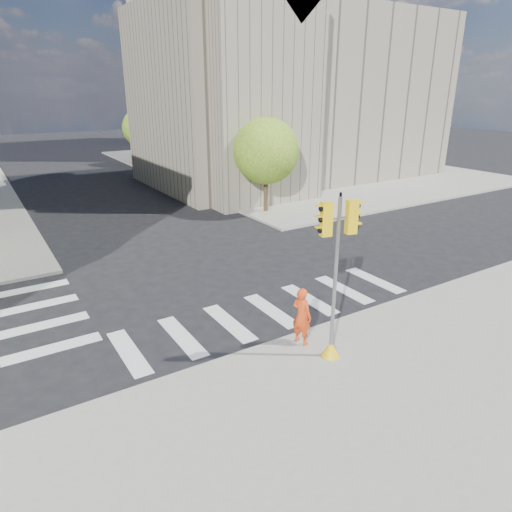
# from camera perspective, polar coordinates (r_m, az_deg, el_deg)

# --- Properties ---
(ground) EXTENTS (160.00, 160.00, 0.00)m
(ground) POSITION_cam_1_polar(r_m,az_deg,el_deg) (18.74, -1.26, -4.41)
(ground) COLOR black
(ground) RESTS_ON ground
(sidewalk_near) EXTENTS (30.00, 14.00, 0.15)m
(sidewalk_near) POSITION_cam_1_polar(r_m,az_deg,el_deg) (12.20, 28.72, -22.13)
(sidewalk_near) COLOR gray
(sidewalk_near) RESTS_ON ground
(sidewalk_far_right) EXTENTS (28.00, 40.00, 0.15)m
(sidewalk_far_right) POSITION_cam_1_polar(r_m,az_deg,el_deg) (50.35, 3.18, 11.37)
(sidewalk_far_right) COLOR gray
(sidewalk_far_right) RESTS_ON ground
(civic_building) EXTENTS (26.00, 16.00, 19.39)m
(civic_building) POSITION_cam_1_polar(r_m,az_deg,el_deg) (41.60, 3.89, 19.44)
(civic_building) COLOR gray
(civic_building) RESTS_ON ground
(office_tower) EXTENTS (20.00, 18.00, 30.00)m
(office_tower) POSITION_cam_1_polar(r_m,az_deg,el_deg) (64.83, -4.01, 26.56)
(office_tower) COLOR #9EA0A3
(office_tower) RESTS_ON ground
(tree_re_near) EXTENTS (4.20, 4.20, 6.16)m
(tree_re_near) POSITION_cam_1_polar(r_m,az_deg,el_deg) (29.73, 1.27, 12.97)
(tree_re_near) COLOR #382616
(tree_re_near) RESTS_ON ground
(tree_re_mid) EXTENTS (4.60, 4.60, 6.66)m
(tree_re_mid) POSITION_cam_1_polar(r_m,az_deg,el_deg) (40.22, -8.49, 15.10)
(tree_re_mid) COLOR #382616
(tree_re_mid) RESTS_ON ground
(tree_re_far) EXTENTS (4.00, 4.00, 5.88)m
(tree_re_far) POSITION_cam_1_polar(r_m,az_deg,el_deg) (51.42, -14.11, 15.26)
(tree_re_far) COLOR #382616
(tree_re_far) RESTS_ON ground
(lamp_near) EXTENTS (0.35, 0.18, 8.11)m
(lamp_near) POSITION_cam_1_polar(r_m,az_deg,el_deg) (33.31, -1.88, 14.66)
(lamp_near) COLOR black
(lamp_near) RESTS_ON sidewalk_far_right
(lamp_far) EXTENTS (0.35, 0.18, 8.11)m
(lamp_far) POSITION_cam_1_polar(r_m,az_deg,el_deg) (45.91, -11.08, 15.85)
(lamp_far) COLOR black
(lamp_far) RESTS_ON sidewalk_far_right
(traffic_signal) EXTENTS (1.08, 0.56, 5.05)m
(traffic_signal) POSITION_cam_1_polar(r_m,az_deg,el_deg) (13.38, 9.77, -4.33)
(traffic_signal) COLOR yellow
(traffic_signal) RESTS_ON sidewalk_near
(photographer) EXTENTS (0.63, 0.79, 1.90)m
(photographer) POSITION_cam_1_polar(r_m,az_deg,el_deg) (14.49, 5.74, -7.48)
(photographer) COLOR red
(photographer) RESTS_ON sidewalk_near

